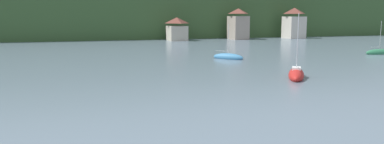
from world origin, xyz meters
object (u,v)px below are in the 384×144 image
Objects in this scene: shore_building_central at (294,23)px; sailboat_far_3 at (379,53)px; shore_building_west at (177,29)px; shore_building_westcentral at (238,24)px; sailboat_mid_0 at (296,75)px; sailboat_far_11 at (228,57)px.

sailboat_far_3 is at bearing -105.53° from shore_building_central.
shore_building_west is 0.74× the size of shore_building_westcentral.
shore_building_westcentral is 60.36m from sailboat_mid_0.
sailboat_far_3 is (24.95, 15.23, -0.05)m from sailboat_mid_0.
shore_building_west is 46.83m from sailboat_far_3.
shore_building_central is at bearing 97.00° from sailboat_far_11.
shore_building_westcentral is at bearing 178.93° from shore_building_central.
sailboat_far_3 is at bearing -83.26° from shore_building_westcentral.
sailboat_far_11 is (0.01, 16.49, -0.06)m from sailboat_mid_0.
shore_building_west reaches higher than sailboat_far_3.
shore_building_westcentral reaches higher than sailboat_mid_0.
shore_building_central is 43.01m from sailboat_far_3.
shore_building_central reaches higher than shore_building_west.
sailboat_far_11 is at bearing -174.48° from sailboat_far_3.
shore_building_west is 40.61m from sailboat_far_11.
sailboat_mid_0 is (-3.64, -56.86, -2.45)m from shore_building_west.
sailboat_mid_0 is 29.23m from sailboat_far_3.
sailboat_mid_0 is at bearing -122.80° from shore_building_central.
sailboat_mid_0 is at bearing -93.67° from shore_building_west.
shore_building_central is 54.24m from sailboat_far_11.
sailboat_far_3 is 1.08× the size of sailboat_far_11.
shore_building_central is at bearing -1.07° from shore_building_westcentral.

